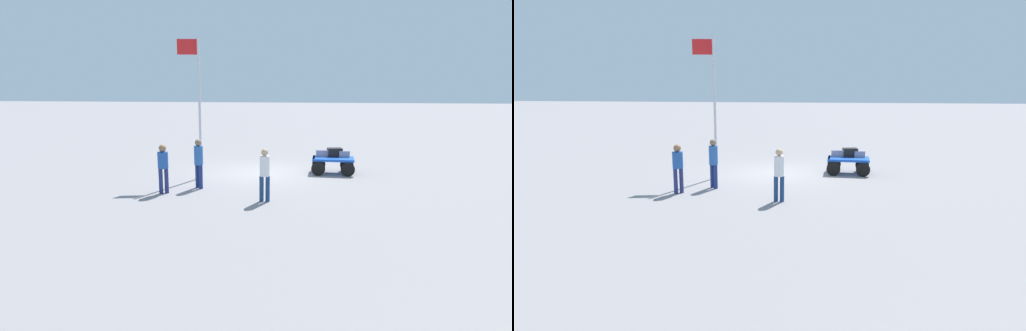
{
  "view_description": "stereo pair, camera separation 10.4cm",
  "coord_description": "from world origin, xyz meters",
  "views": [
    {
      "loc": [
        -1.51,
        18.11,
        3.89
      ],
      "look_at": [
        -0.28,
        6.0,
        1.5
      ],
      "focal_mm": 30.5,
      "sensor_mm": 36.0,
      "label": 1
    },
    {
      "loc": [
        -1.61,
        18.1,
        3.89
      ],
      "look_at": [
        -0.28,
        6.0,
        1.5
      ],
      "focal_mm": 30.5,
      "sensor_mm": 36.0,
      "label": 2
    }
  ],
  "objects": [
    {
      "name": "suitcase_grey",
      "position": [
        -2.54,
        -0.53,
        0.81
      ],
      "size": [
        0.65,
        0.32,
        0.28
      ],
      "color": "gray",
      "rests_on": "luggage_cart"
    },
    {
      "name": "worker_trailing",
      "position": [
        3.19,
        3.74,
        1.04
      ],
      "size": [
        0.49,
        0.49,
        1.72
      ],
      "color": "navy",
      "rests_on": "ground"
    },
    {
      "name": "luggage_cart",
      "position": [
        -2.92,
        -0.22,
        0.47
      ],
      "size": [
        1.85,
        1.29,
        0.68
      ],
      "color": "blue",
      "rests_on": "ground"
    },
    {
      "name": "suitcase_olive",
      "position": [
        -3.02,
        -0.53,
        0.86
      ],
      "size": [
        0.66,
        0.49,
        0.36
      ],
      "color": "black",
      "rests_on": "luggage_cart"
    },
    {
      "name": "worker_supervisor",
      "position": [
        2.13,
        2.89,
        1.05
      ],
      "size": [
        0.45,
        0.45,
        1.81
      ],
      "color": "navy",
      "rests_on": "ground"
    },
    {
      "name": "suitcase_dark",
      "position": [
        -3.4,
        -0.5,
        0.81
      ],
      "size": [
        0.48,
        0.4,
        0.27
      ],
      "color": "gray",
      "rests_on": "luggage_cart"
    },
    {
      "name": "worker_lead",
      "position": [
        -0.4,
        4.43,
        1.01
      ],
      "size": [
        0.34,
        0.33,
        1.75
      ],
      "color": "navy",
      "rests_on": "ground"
    },
    {
      "name": "ground_plane",
      "position": [
        0.0,
        0.0,
        0.0
      ],
      "size": [
        120.0,
        120.0,
        0.0
      ],
      "primitive_type": "plane",
      "color": "gray"
    },
    {
      "name": "flagpole",
      "position": [
        2.52,
        1.21,
        3.24
      ],
      "size": [
        0.87,
        0.16,
        5.55
      ],
      "color": "silver",
      "rests_on": "ground"
    }
  ]
}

